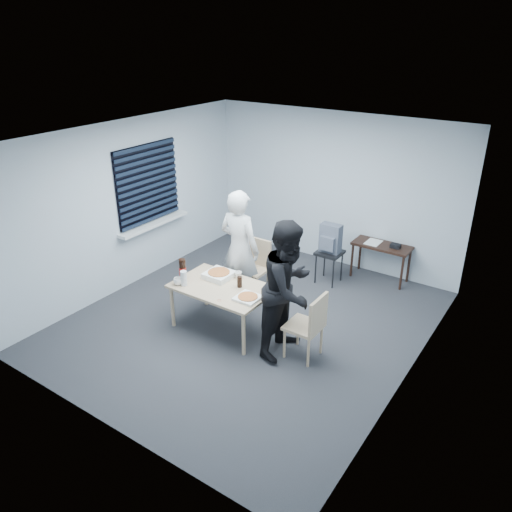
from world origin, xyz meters
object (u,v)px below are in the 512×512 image
Objects in this scene: chair_right at (310,323)px; stool at (329,258)px; dining_table at (222,290)px; side_table at (382,249)px; person_black at (289,289)px; backpack at (330,239)px; mug_a at (178,281)px; soda_bottle at (183,270)px; person_white at (240,249)px; chair_far at (255,264)px; mug_b at (238,275)px.

chair_right reaches higher than stool.
dining_table is 1.43× the size of side_table.
side_table is 1.70× the size of stool.
side_table is at bearing -5.40° from person_black.
backpack is at bearing -90.00° from stool.
side_table is 3.39m from mug_a.
stool is 1.74× the size of soda_bottle.
backpack is at bearing -120.76° from person_white.
person_white is 1.56m from backpack.
mug_b is (0.21, -0.74, 0.18)m from chair_far.
side_table is (1.23, 2.61, -0.05)m from dining_table.
chair_right is 1.32m from mug_b.
person_white reaches higher than mug_a.
mug_b is (0.56, 0.61, -0.00)m from mug_a.
mug_a is at bearing -115.47° from stool.
stool is 2.60m from mug_a.
dining_table is 0.78m from person_white.
dining_table is 1.49× the size of chair_far.
side_table is at bearing 58.79° from mug_a.
soda_bottle reaches higher than mug_a.
person_black is at bearing 178.33° from chair_right.
dining_table is 2.12m from backpack.
soda_bottle is at bearing -117.65° from stool.
person_white is 14.39× the size of mug_a.
chair_far is at bearing 72.48° from soda_bottle.
mug_a is at bearing -121.21° from side_table.
backpack is at bearing 72.07° from mug_b.
soda_bottle is (-1.15, -2.18, 0.03)m from backpack.
mug_b is 0.76m from soda_bottle.
backpack reaches higher than chair_right.
side_table is (0.24, 2.55, -0.35)m from person_black.
side_table is 7.52× the size of mug_a.
mug_b is at bearing -123.44° from backpack.
person_white is at bearing 157.19° from chair_right.
soda_bottle is (-0.35, -0.84, -0.09)m from person_white.
side_table reaches higher than stool.
mug_a is (-1.52, -0.35, -0.19)m from person_black.
chair_right is (1.31, 0.05, -0.07)m from dining_table.
person_white reaches higher than backpack.
chair_far is at bearing -94.41° from person_white.
side_table is (-0.08, 2.56, 0.02)m from chair_right.
chair_right is at bearing 6.09° from soda_bottle.
person_black reaches higher than mug_b.
mug_a is at bearing 103.08° from person_black.
person_white is 5.67× the size of soda_bottle.
chair_far is 1.64× the size of stool.
dining_table is 1.49× the size of chair_right.
stool is at bearing 110.08° from chair_right.
soda_bottle is at bearing 67.26° from person_white.
backpack is at bearing 73.87° from dining_table.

